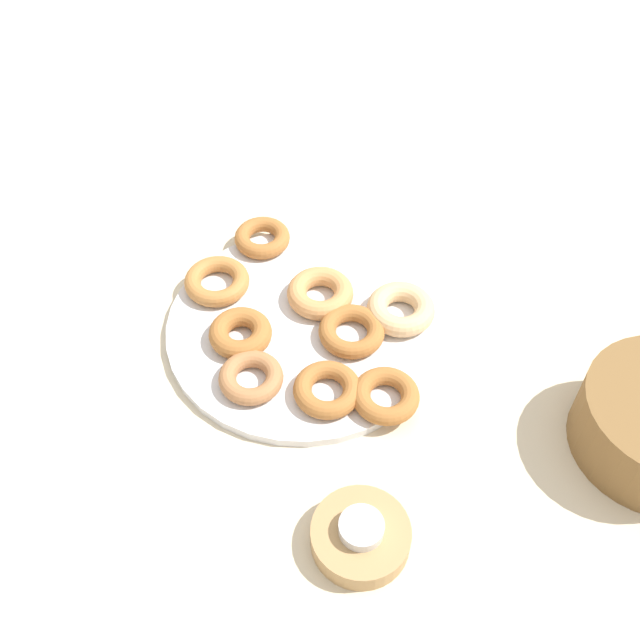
{
  "coord_description": "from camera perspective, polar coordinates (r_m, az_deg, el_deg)",
  "views": [
    {
      "loc": [
        0.46,
        0.45,
        0.78
      ],
      "look_at": [
        0.0,
        0.03,
        0.04
      ],
      "focal_mm": 41.65,
      "sensor_mm": 36.0,
      "label": 1
    }
  ],
  "objects": [
    {
      "name": "ground_plane",
      "position": [
        1.01,
        -1.26,
        -0.72
      ],
      "size": [
        2.4,
        2.4,
        0.0
      ],
      "primitive_type": "plane",
      "color": "beige"
    },
    {
      "name": "donut_plate",
      "position": [
        1.0,
        -1.26,
        -0.48
      ],
      "size": [
        0.37,
        0.37,
        0.01
      ],
      "primitive_type": "cylinder",
      "color": "silver",
      "rests_on": "ground_plane"
    },
    {
      "name": "donut_0",
      "position": [
        0.92,
        0.56,
        -5.37
      ],
      "size": [
        0.12,
        0.12,
        0.02
      ],
      "primitive_type": "torus",
      "rotation": [
        0.0,
        0.0,
        5.56
      ],
      "color": "#AD6B33",
      "rests_on": "donut_plate"
    },
    {
      "name": "donut_1",
      "position": [
        1.05,
        -7.92,
        2.97
      ],
      "size": [
        0.12,
        0.12,
        0.02
      ],
      "primitive_type": "torus",
      "rotation": [
        0.0,
        0.0,
        0.43
      ],
      "color": "#BC7A3D",
      "rests_on": "donut_plate"
    },
    {
      "name": "donut_2",
      "position": [
        0.98,
        -6.13,
        -1.01
      ],
      "size": [
        0.1,
        0.1,
        0.03
      ],
      "primitive_type": "torus",
      "rotation": [
        0.0,
        0.0,
        4.98
      ],
      "color": "#AD6B33",
      "rests_on": "donut_plate"
    },
    {
      "name": "donut_3",
      "position": [
        0.98,
        2.44,
        -0.87
      ],
      "size": [
        0.11,
        0.11,
        0.02
      ],
      "primitive_type": "torus",
      "rotation": [
        0.0,
        0.0,
        1.28
      ],
      "color": "#AD6B33",
      "rests_on": "donut_plate"
    },
    {
      "name": "donut_4",
      "position": [
        1.02,
        0.02,
        2.08
      ],
      "size": [
        0.12,
        0.12,
        0.03
      ],
      "primitive_type": "torus",
      "rotation": [
        0.0,
        0.0,
        3.6
      ],
      "color": "tan",
      "rests_on": "donut_plate"
    },
    {
      "name": "donut_5",
      "position": [
        1.0,
        6.23,
        0.84
      ],
      "size": [
        0.09,
        0.09,
        0.03
      ],
      "primitive_type": "torus",
      "rotation": [
        0.0,
        0.0,
        3.17
      ],
      "color": "#EABC84",
      "rests_on": "donut_plate"
    },
    {
      "name": "donut_6",
      "position": [
        0.93,
        -5.32,
        -4.42
      ],
      "size": [
        0.08,
        0.08,
        0.02
      ],
      "primitive_type": "torus",
      "rotation": [
        0.0,
        0.0,
        0.03
      ],
      "color": "#B27547",
      "rests_on": "donut_plate"
    },
    {
      "name": "donut_7",
      "position": [
        0.92,
        5.07,
        -5.82
      ],
      "size": [
        0.1,
        0.1,
        0.02
      ],
      "primitive_type": "torus",
      "rotation": [
        0.0,
        0.0,
        6.06
      ],
      "color": "#AD6B33",
      "rests_on": "donut_plate"
    },
    {
      "name": "donut_8",
      "position": [
        1.1,
        -4.46,
        6.31
      ],
      "size": [
        0.11,
        0.11,
        0.02
      ],
      "primitive_type": "torus",
      "rotation": [
        0.0,
        0.0,
        2.13
      ],
      "color": "#AD6B33",
      "rests_on": "donut_plate"
    },
    {
      "name": "candle_holder",
      "position": [
        0.84,
        3.13,
        -16.27
      ],
      "size": [
        0.11,
        0.11,
        0.03
      ],
      "primitive_type": "cylinder",
      "color": "tan",
      "rests_on": "ground_plane"
    },
    {
      "name": "tealight",
      "position": [
        0.82,
        3.2,
        -15.64
      ],
      "size": [
        0.05,
        0.05,
        0.01
      ],
      "primitive_type": "cylinder",
      "color": "silver",
      "rests_on": "candle_holder"
    }
  ]
}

